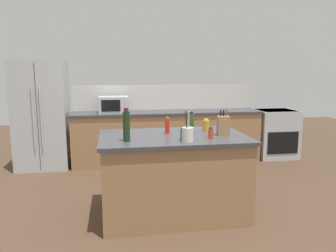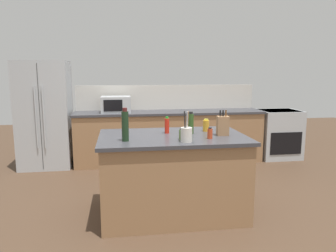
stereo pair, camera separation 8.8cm
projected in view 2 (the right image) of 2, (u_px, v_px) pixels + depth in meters
name	position (u px, v px, depth m)	size (l,w,h in m)	color
ground_plane	(172.00, 213.00, 3.90)	(14.00, 14.00, 0.00)	#473323
back_counter_run	(169.00, 137.00, 6.01)	(3.41, 0.66, 0.94)	#936B47
wall_backsplash	(167.00, 97.00, 6.20)	(3.37, 0.03, 0.46)	beige
kitchen_island	(172.00, 175.00, 3.82)	(1.67, 1.05, 0.94)	#936B47
refrigerator	(45.00, 115.00, 5.67)	(0.86, 0.75, 1.83)	#ADB2B7
range_oven	(278.00, 134.00, 6.31)	(0.76, 0.65, 0.92)	#ADB2B7
microwave	(116.00, 104.00, 5.76)	(0.51, 0.39, 0.28)	#ADB2B7
knife_block	(223.00, 126.00, 3.73)	(0.14, 0.11, 0.29)	#936B47
utensil_crock	(186.00, 134.00, 3.39)	(0.12, 0.12, 0.32)	beige
spice_jar_oregano	(181.00, 134.00, 3.51)	(0.05, 0.05, 0.12)	#567038
wine_bottle	(125.00, 126.00, 3.42)	(0.07, 0.07, 0.35)	black
honey_jar	(206.00, 126.00, 3.98)	(0.08, 0.08, 0.15)	gold
hot_sauce_bottle	(167.00, 126.00, 3.85)	(0.05, 0.05, 0.20)	red
olive_oil_bottle	(191.00, 123.00, 3.83)	(0.07, 0.07, 0.26)	#2D4C1E
salt_shaker	(226.00, 125.00, 4.14)	(0.06, 0.06, 0.12)	silver
spice_jar_paprika	(210.00, 133.00, 3.56)	(0.06, 0.06, 0.12)	#B73D1E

